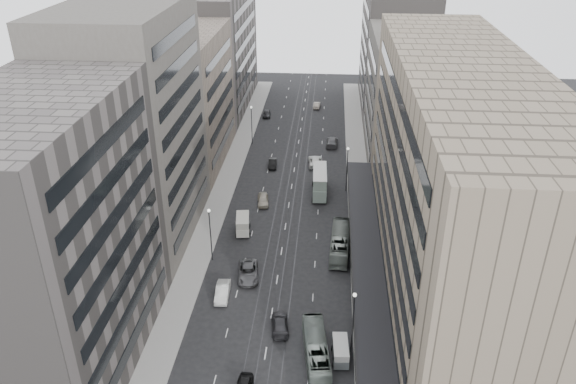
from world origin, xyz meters
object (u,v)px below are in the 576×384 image
(bus_near, at_px, (316,350))
(bus_far, at_px, (340,243))
(double_decker, at_px, (320,182))
(sedan_2, at_px, (248,272))
(sedan_1, at_px, (223,292))
(vw_microbus, at_px, (340,351))
(panel_van, at_px, (243,224))

(bus_near, xyz_separation_m, bus_far, (2.75, 22.13, 0.10))
(double_decker, xyz_separation_m, sedan_2, (-9.03, -25.08, -1.64))
(sedan_1, bearing_deg, vw_microbus, -36.76)
(double_decker, xyz_separation_m, panel_van, (-11.45, -13.61, -0.93))
(bus_far, distance_m, vw_microbus, 21.79)
(bus_near, relative_size, vw_microbus, 2.47)
(sedan_2, bearing_deg, sedan_1, -129.10)
(bus_near, bearing_deg, sedan_2, -64.07)
(bus_near, distance_m, bus_far, 22.30)
(sedan_1, xyz_separation_m, sedan_2, (2.71, 4.47, 0.02))
(vw_microbus, height_order, sedan_1, vw_microbus)
(double_decker, bearing_deg, sedan_2, -111.56)
(bus_near, height_order, double_decker, double_decker)
(bus_near, xyz_separation_m, vw_microbus, (2.70, 0.34, -0.21))
(double_decker, distance_m, sedan_2, 26.71)
(bus_far, xyz_separation_m, panel_van, (-14.91, 4.16, 0.00))
(panel_van, bearing_deg, bus_far, -23.16)
(sedan_1, bearing_deg, sedan_2, 55.40)
(vw_microbus, height_order, sedan_2, vw_microbus)
(vw_microbus, xyz_separation_m, panel_van, (-14.87, 25.95, 0.31))
(vw_microbus, xyz_separation_m, sedan_2, (-12.45, 14.48, -0.40))
(panel_van, bearing_deg, vw_microbus, -67.77)
(panel_van, xyz_separation_m, sedan_1, (-0.29, -15.94, -0.73))
(bus_far, relative_size, vw_microbus, 2.64)
(bus_near, bearing_deg, panel_van, -72.56)
(panel_van, height_order, sedan_1, panel_van)
(vw_microbus, xyz_separation_m, sedan_1, (-15.16, 10.01, -0.42))
(double_decker, height_order, panel_van, double_decker)
(bus_near, height_order, bus_far, bus_far)
(bus_far, xyz_separation_m, sedan_2, (-12.49, -7.31, -0.71))
(bus_near, bearing_deg, bus_far, -104.46)
(sedan_2, bearing_deg, double_decker, 62.38)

